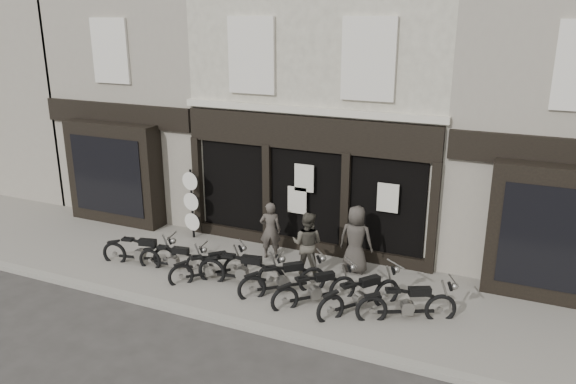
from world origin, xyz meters
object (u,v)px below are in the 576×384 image
at_px(motorcycle_4, 284,282).
at_px(man_left, 270,230).
at_px(man_right, 356,240).
at_px(motorcycle_1, 174,261).
at_px(motorcycle_0, 141,254).
at_px(motorcycle_5, 315,292).
at_px(motorcycle_2, 209,269).
at_px(motorcycle_3, 242,273).
at_px(advert_sign_post, 192,207).
at_px(motorcycle_6, 360,298).
at_px(motorcycle_7, 408,307).
at_px(man_centre, 307,244).

distance_m(motorcycle_4, man_left, 2.16).
distance_m(man_left, man_right, 2.37).
bearing_deg(motorcycle_1, motorcycle_0, 174.46).
xyz_separation_m(motorcycle_1, motorcycle_5, (3.97, -0.14, 0.03)).
height_order(motorcycle_2, motorcycle_3, motorcycle_3).
relative_size(motorcycle_4, man_left, 1.14).
xyz_separation_m(motorcycle_4, advert_sign_post, (-3.89, 2.08, 0.66)).
bearing_deg(motorcycle_3, man_left, 83.69).
xyz_separation_m(motorcycle_6, man_left, (-3.08, 1.79, 0.48)).
bearing_deg(motorcycle_7, motorcycle_0, 153.97).
xyz_separation_m(motorcycle_1, man_left, (1.92, 1.74, 0.54)).
distance_m(motorcycle_7, man_centre, 3.11).
xyz_separation_m(motorcycle_0, motorcycle_3, (3.03, 0.05, 0.03)).
relative_size(motorcycle_3, motorcycle_4, 1.26).
xyz_separation_m(motorcycle_7, man_left, (-4.12, 1.74, 0.49)).
bearing_deg(man_right, man_centre, 29.34).
relative_size(motorcycle_5, man_left, 1.06).
distance_m(motorcycle_2, advert_sign_post, 2.95).
relative_size(motorcycle_5, motorcycle_7, 0.82).
bearing_deg(man_right, motorcycle_5, 79.41).
xyz_separation_m(motorcycle_3, advert_sign_post, (-2.79, 2.08, 0.64)).
relative_size(man_centre, man_right, 0.94).
bearing_deg(motorcycle_4, motorcycle_3, 138.65).
bearing_deg(motorcycle_2, motorcycle_1, 130.96).
relative_size(motorcycle_0, motorcycle_4, 1.17).
distance_m(motorcycle_5, advert_sign_post, 5.29).
relative_size(motorcycle_1, motorcycle_7, 0.95).
bearing_deg(man_centre, motorcycle_5, 115.44).
distance_m(motorcycle_5, motorcycle_7, 2.09).
height_order(motorcycle_0, motorcycle_6, motorcycle_6).
bearing_deg(motorcycle_2, man_left, 20.67).
distance_m(motorcycle_0, motorcycle_2, 2.14).
height_order(motorcycle_4, man_left, man_left).
relative_size(motorcycle_2, motorcycle_3, 0.71).
bearing_deg(motorcycle_6, motorcycle_4, 125.61).
relative_size(motorcycle_2, man_left, 1.01).
bearing_deg(advert_sign_post, motorcycle_7, -12.00).
distance_m(motorcycle_1, advert_sign_post, 2.33).
bearing_deg(motorcycle_0, man_right, 7.36).
bearing_deg(motorcycle_3, advert_sign_post, 134.39).
xyz_separation_m(motorcycle_1, advert_sign_post, (-0.79, 2.08, 0.70)).
relative_size(motorcycle_1, motorcycle_5, 1.16).
height_order(motorcycle_0, motorcycle_5, motorcycle_0).
height_order(motorcycle_4, man_right, man_right).
bearing_deg(motorcycle_5, man_centre, 73.77).
relative_size(motorcycle_0, motorcycle_3, 0.93).
relative_size(motorcycle_0, man_centre, 1.27).
xyz_separation_m(motorcycle_3, motorcycle_6, (3.00, -0.05, -0.01)).
distance_m(motorcycle_5, man_centre, 1.62).
bearing_deg(motorcycle_2, motorcycle_6, -44.90).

